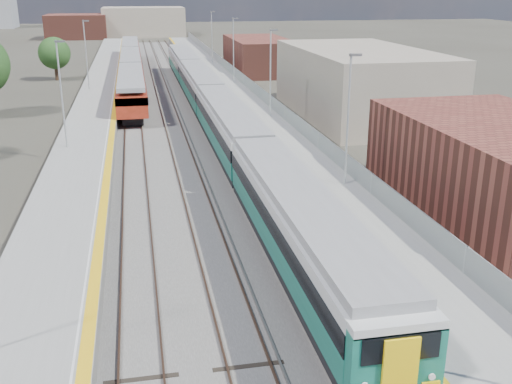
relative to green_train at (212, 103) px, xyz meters
name	(u,v)px	position (x,y,z in m)	size (l,w,h in m)	color
ground	(189,112)	(-1.50, 7.19, -2.21)	(320.00, 320.00, 0.00)	#47443A
ballast_bed	(165,108)	(-3.75, 9.69, -2.18)	(10.50, 155.00, 0.06)	#565451
tracks	(169,104)	(-3.15, 11.37, -2.10)	(8.96, 160.00, 0.17)	#4C3323
platform_right	(236,100)	(3.78, 9.68, -1.67)	(4.70, 155.00, 8.52)	slate
platform_left	(97,106)	(-10.55, 9.68, -1.69)	(4.30, 155.00, 8.52)	slate
green_train	(212,103)	(0.00, 0.00, 0.00)	(2.85, 79.27, 3.13)	black
red_train	(131,66)	(-7.00, 28.54, -0.09)	(2.83, 57.45, 3.57)	black
tree_c	(54,53)	(-16.87, 32.20, 1.36)	(4.19, 4.19, 5.68)	#382619
tree_d	(373,58)	(23.05, 19.86, 1.16)	(3.95, 3.95, 5.35)	#382619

